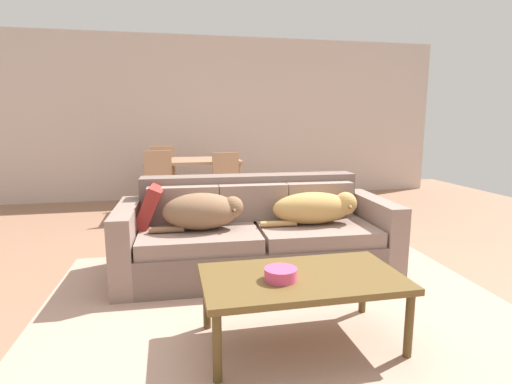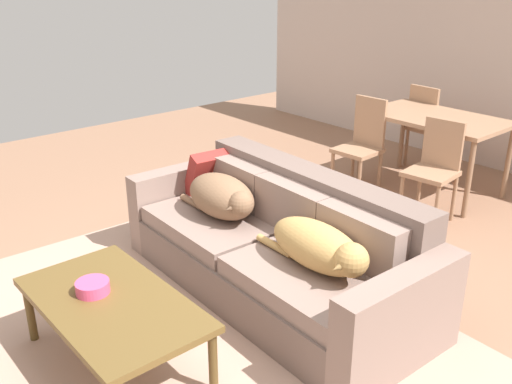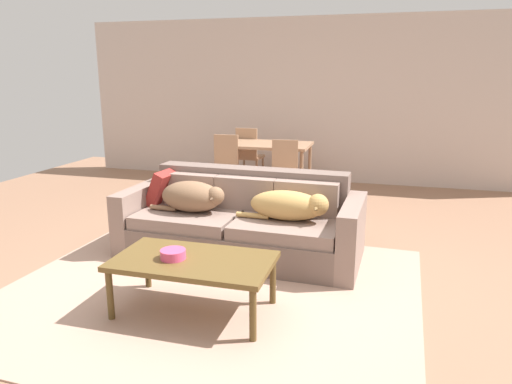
% 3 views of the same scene
% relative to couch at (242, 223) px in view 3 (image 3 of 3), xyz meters
% --- Properties ---
extents(ground_plane, '(10.00, 10.00, 0.00)m').
position_rel_couch_xyz_m(ground_plane, '(0.08, -0.35, -0.32)').
color(ground_plane, '#966C52').
extents(back_partition, '(8.00, 0.12, 2.70)m').
position_rel_couch_xyz_m(back_partition, '(0.08, 3.65, 1.03)').
color(back_partition, beige).
rests_on(back_partition, ground).
extents(area_rug, '(3.51, 3.08, 0.01)m').
position_rel_couch_xyz_m(area_rug, '(-0.00, -0.93, -0.31)').
color(area_rug, tan).
rests_on(area_rug, ground).
extents(couch, '(2.41, 1.06, 0.83)m').
position_rel_couch_xyz_m(couch, '(0.00, 0.00, 0.00)').
color(couch, '#705B52').
rests_on(couch, ground).
extents(dog_on_left_cushion, '(0.79, 0.39, 0.31)m').
position_rel_couch_xyz_m(dog_on_left_cushion, '(-0.47, -0.12, 0.28)').
color(dog_on_left_cushion, brown).
rests_on(dog_on_left_cushion, couch).
extents(dog_on_right_cushion, '(0.88, 0.35, 0.28)m').
position_rel_couch_xyz_m(dog_on_right_cushion, '(0.52, -0.15, 0.26)').
color(dog_on_right_cushion, tan).
rests_on(dog_on_right_cushion, couch).
extents(throw_pillow_by_left_arm, '(0.29, 0.40, 0.39)m').
position_rel_couch_xyz_m(throw_pillow_by_left_arm, '(-0.92, 0.09, 0.29)').
color(throw_pillow_by_left_arm, maroon).
rests_on(throw_pillow_by_left_arm, couch).
extents(coffee_table, '(1.20, 0.67, 0.44)m').
position_rel_couch_xyz_m(coffee_table, '(0.01, -1.28, 0.08)').
color(coffee_table, brown).
rests_on(coffee_table, ground).
extents(bowl_on_coffee_table, '(0.19, 0.19, 0.07)m').
position_rel_couch_xyz_m(bowl_on_coffee_table, '(-0.13, -1.32, 0.15)').
color(bowl_on_coffee_table, '#EA4C7F').
rests_on(bowl_on_coffee_table, coffee_table).
extents(dining_table, '(1.34, 0.82, 0.77)m').
position_rel_couch_xyz_m(dining_table, '(-0.40, 2.48, 0.38)').
color(dining_table, '#A87D5D').
rests_on(dining_table, ground).
extents(dining_chair_near_left, '(0.42, 0.42, 0.94)m').
position_rel_couch_xyz_m(dining_chair_near_left, '(-0.88, 1.96, 0.19)').
color(dining_chair_near_left, '#A87D5D').
rests_on(dining_chair_near_left, ground).
extents(dining_chair_near_right, '(0.44, 0.44, 0.91)m').
position_rel_couch_xyz_m(dining_chair_near_right, '(0.02, 1.86, 0.19)').
color(dining_chair_near_right, '#A87D5D').
rests_on(dining_chair_near_right, ground).
extents(dining_chair_far_left, '(0.42, 0.42, 0.94)m').
position_rel_couch_xyz_m(dining_chair_far_left, '(-0.83, 3.01, 0.20)').
color(dining_chair_far_left, '#A87D5D').
rests_on(dining_chair_far_left, ground).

